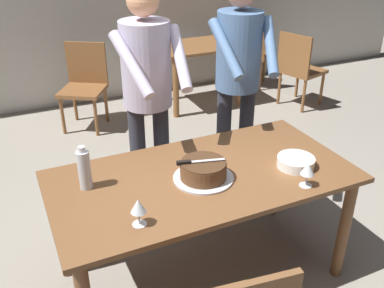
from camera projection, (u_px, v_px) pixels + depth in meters
The scene contains 14 objects.
ground_plane at pixel (202, 273), 2.81m from camera, with size 14.00×14.00×0.00m, color gray.
main_dining_table at pixel (203, 190), 2.51m from camera, with size 1.73×0.88×0.75m.
cake_on_platter at pixel (203, 171), 2.40m from camera, with size 0.34×0.34×0.11m.
cake_knife at pixel (191, 162), 2.36m from camera, with size 0.27×0.09×0.02m.
plate_stack at pixel (296, 162), 2.53m from camera, with size 0.22×0.22×0.06m.
wine_glass_near at pixel (308, 170), 2.31m from camera, with size 0.08×0.08×0.14m.
wine_glass_far at pixel (138, 207), 2.01m from camera, with size 0.08×0.08×0.14m.
water_bottle at pixel (84, 169), 2.29m from camera, with size 0.07×0.07×0.25m.
person_cutting_cake at pixel (148, 87), 2.80m from camera, with size 0.47×0.56×1.72m.
person_standing_beside at pixel (238, 72), 3.09m from camera, with size 0.46×0.57×1.72m.
background_table at pixel (199, 58), 5.16m from camera, with size 1.00×0.70×0.74m.
background_chair_0 at pixel (84, 83), 4.63m from camera, with size 0.61×0.61×0.90m.
background_chair_1 at pixel (299, 67), 5.12m from camera, with size 0.54×0.54×0.90m.
background_chair_2 at pixel (249, 51), 5.74m from camera, with size 0.62×0.62×0.90m.
Camera 1 is at (-0.94, -1.88, 2.04)m, focal length 40.35 mm.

